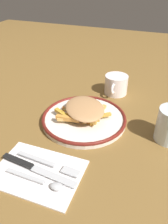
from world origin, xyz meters
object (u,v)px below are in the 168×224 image
(fork, at_px, (48,163))
(spoon, at_px, (44,182))
(plate, at_px, (84,118))
(coffee_mug, at_px, (116,85))
(fries_heap, at_px, (85,109))
(knife, at_px, (31,167))
(napkin, at_px, (38,171))

(fork, height_order, spoon, spoon)
(plate, xyz_separation_m, coffee_mug, (-0.23, 0.05, 0.03))
(spoon, xyz_separation_m, coffee_mug, (-0.50, 0.04, 0.02))
(plate, xyz_separation_m, fries_heap, (-0.01, 0.00, 0.03))
(fries_heap, relative_size, spoon, 1.31)
(knife, bearing_deg, fries_heap, 169.58)
(coffee_mug, bearing_deg, plate, -11.52)
(plate, distance_m, fries_heap, 0.03)
(fries_heap, distance_m, coffee_mug, 0.22)
(fries_heap, bearing_deg, spoon, 1.72)
(napkin, xyz_separation_m, fork, (-0.03, 0.01, 0.01))
(plate, relative_size, napkin, 1.28)
(fries_heap, xyz_separation_m, napkin, (0.25, -0.03, -0.04))
(fork, relative_size, knife, 0.84)
(napkin, relative_size, coffee_mug, 1.87)
(plate, xyz_separation_m, spoon, (0.27, 0.01, 0.00))
(napkin, relative_size, spoon, 1.40)
(plate, distance_m, knife, 0.25)
(napkin, xyz_separation_m, spoon, (0.03, 0.03, 0.01))
(napkin, bearing_deg, plate, 173.95)
(spoon, bearing_deg, napkin, -129.14)
(fries_heap, relative_size, fork, 1.12)
(plate, distance_m, spoon, 0.27)
(fries_heap, xyz_separation_m, fork, (0.22, -0.01, -0.03))
(napkin, xyz_separation_m, knife, (-0.00, -0.02, 0.01))
(fries_heap, height_order, coffee_mug, coffee_mug)
(fries_heap, bearing_deg, plate, -8.56)
(napkin, bearing_deg, coffee_mug, 171.29)
(plate, bearing_deg, coffee_mug, 168.48)
(plate, height_order, knife, plate)
(napkin, relative_size, fork, 1.21)
(knife, bearing_deg, napkin, 85.14)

